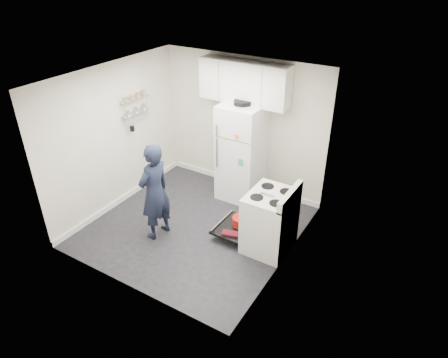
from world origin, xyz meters
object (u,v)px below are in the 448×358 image
Objects in this scene: electric_range at (269,222)px; refrigerator at (241,152)px; person at (155,192)px; open_oven_door at (237,224)px.

refrigerator is (-1.09, 1.10, 0.43)m from electric_range.
open_oven_door is at bearing 127.75° from person.
open_oven_door is at bearing 176.73° from electric_range.
refrigerator is (-0.53, 1.07, 0.71)m from open_oven_door.
electric_range is at bearing 117.48° from person.
open_oven_door is 1.42m from person.
electric_range is 0.60× the size of refrigerator.
electric_range is 0.69× the size of person.
open_oven_door is at bearing -63.57° from refrigerator.
electric_range is 1.80m from person.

